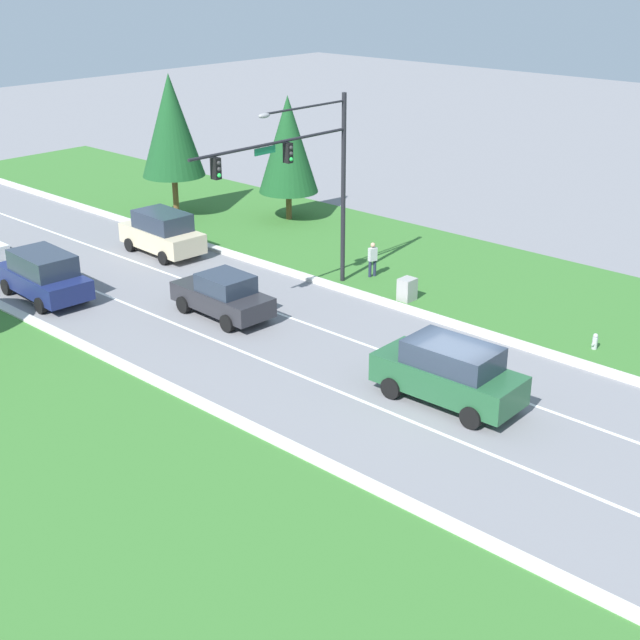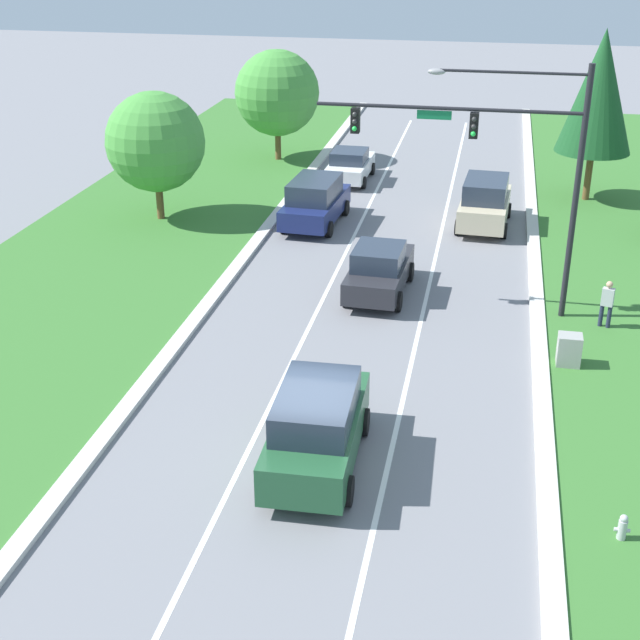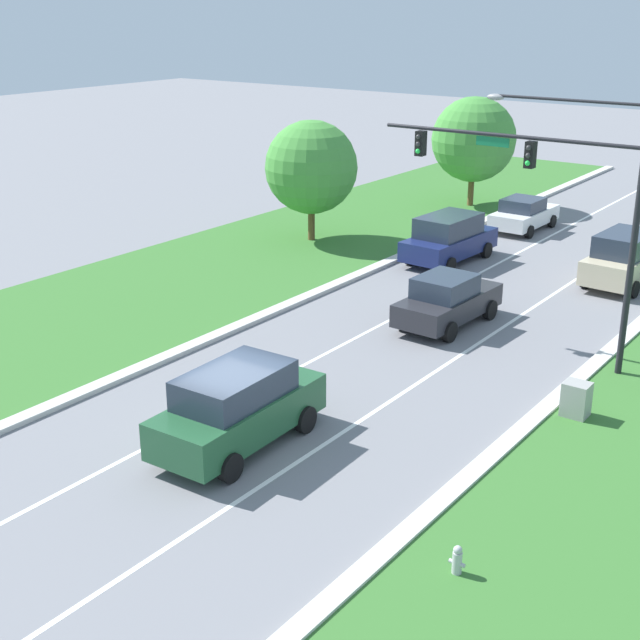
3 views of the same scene
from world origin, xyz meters
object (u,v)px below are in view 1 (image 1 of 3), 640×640
(champagne_suv, at_px, (162,233))
(utility_cabinet, at_px, (407,290))
(conifer_near_right_tree, at_px, (171,125))
(traffic_signal_mast, at_px, (305,168))
(conifer_far_right_tree, at_px, (288,144))
(fire_hydrant, at_px, (595,342))
(forest_suv, at_px, (449,372))
(charcoal_sedan, at_px, (223,295))
(navy_suv, at_px, (43,275))
(pedestrian, at_px, (373,259))

(champagne_suv, distance_m, utility_cabinet, 13.21)
(utility_cabinet, height_order, conifer_near_right_tree, conifer_near_right_tree)
(traffic_signal_mast, bearing_deg, conifer_far_right_tree, 48.10)
(utility_cabinet, xyz_separation_m, fire_hydrant, (0.71, -8.25, -0.18))
(champagne_suv, height_order, forest_suv, champagne_suv)
(utility_cabinet, distance_m, conifer_far_right_tree, 14.16)
(conifer_near_right_tree, bearing_deg, fire_hydrant, -92.25)
(charcoal_sedan, xyz_separation_m, fire_hydrant, (7.10, -12.75, -0.57))
(navy_suv, height_order, utility_cabinet, navy_suv)
(charcoal_sedan, height_order, champagne_suv, champagne_suv)
(traffic_signal_mast, relative_size, conifer_far_right_tree, 1.25)
(utility_cabinet, xyz_separation_m, conifer_far_right_tree, (5.54, 12.49, 3.71))
(navy_suv, distance_m, conifer_near_right_tree, 13.92)
(conifer_near_right_tree, bearing_deg, conifer_far_right_tree, -53.43)
(champagne_suv, height_order, conifer_near_right_tree, conifer_near_right_tree)
(charcoal_sedan, bearing_deg, pedestrian, -8.66)
(traffic_signal_mast, xyz_separation_m, fire_hydrant, (3.13, -11.88, -5.26))
(charcoal_sedan, bearing_deg, fire_hydrant, -58.54)
(utility_cabinet, bearing_deg, pedestrian, 66.27)
(conifer_far_right_tree, bearing_deg, champagne_suv, 177.41)
(fire_hydrant, distance_m, conifer_far_right_tree, 21.65)
(traffic_signal_mast, xyz_separation_m, forest_suv, (-4.00, -10.24, -4.50))
(utility_cabinet, height_order, pedestrian, pedestrian)
(champagne_suv, xyz_separation_m, pedestrian, (4.24, -9.87, -0.14))
(forest_suv, height_order, utility_cabinet, forest_suv)
(navy_suv, relative_size, conifer_near_right_tree, 0.64)
(fire_hydrant, relative_size, conifer_near_right_tree, 0.09)
(traffic_signal_mast, relative_size, fire_hydrant, 12.21)
(utility_cabinet, distance_m, conifer_near_right_tree, 18.29)
(fire_hydrant, bearing_deg, champagne_suv, 99.76)
(charcoal_sedan, distance_m, pedestrian, 7.85)
(pedestrian, distance_m, fire_hydrant, 11.28)
(forest_suv, relative_size, navy_suv, 1.00)
(conifer_far_right_tree, bearing_deg, charcoal_sedan, -146.16)
(traffic_signal_mast, distance_m, fire_hydrant, 13.36)
(pedestrian, xyz_separation_m, conifer_far_right_tree, (4.22, 9.49, 3.29))
(champagne_suv, bearing_deg, conifer_near_right_tree, 48.54)
(champagne_suv, xyz_separation_m, fire_hydrant, (3.63, -21.12, -0.74))
(forest_suv, relative_size, conifer_far_right_tree, 0.74)
(champagne_suv, bearing_deg, traffic_signal_mast, -83.90)
(charcoal_sedan, xyz_separation_m, navy_suv, (-3.80, 7.22, 0.14))
(utility_cabinet, xyz_separation_m, conifer_near_right_tree, (1.73, 17.62, 4.60))
(charcoal_sedan, bearing_deg, navy_suv, 120.13)
(conifer_near_right_tree, relative_size, conifer_far_right_tree, 1.15)
(charcoal_sedan, height_order, navy_suv, navy_suv)
(champagne_suv, height_order, navy_suv, champagne_suv)
(utility_cabinet, bearing_deg, forest_suv, -134.10)
(charcoal_sedan, distance_m, navy_suv, 8.16)
(navy_suv, distance_m, pedestrian, 14.44)
(charcoal_sedan, xyz_separation_m, pedestrian, (7.71, -1.50, 0.02))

